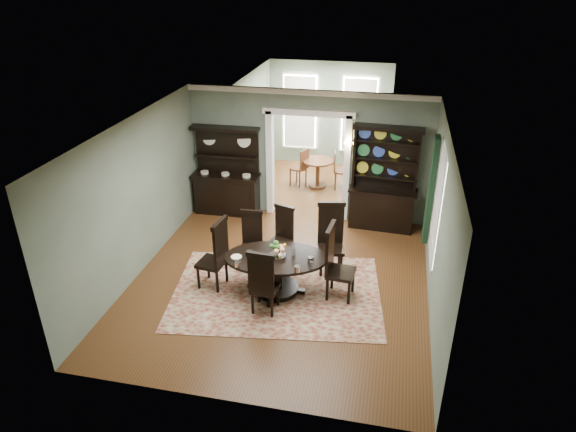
{
  "coord_description": "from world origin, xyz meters",
  "views": [
    {
      "loc": [
        1.86,
        -7.94,
        5.49
      ],
      "look_at": [
        0.04,
        0.6,
        1.12
      ],
      "focal_mm": 32.0,
      "sensor_mm": 36.0,
      "label": 1
    }
  ],
  "objects_px": {
    "welsh_dresser": "(383,192)",
    "dining_table": "(276,267)",
    "parlor_table": "(318,170)",
    "sideboard": "(227,183)"
  },
  "relations": [
    {
      "from": "welsh_dresser",
      "to": "parlor_table",
      "type": "bearing_deg",
      "value": 136.19
    },
    {
      "from": "dining_table",
      "to": "welsh_dresser",
      "type": "distance_m",
      "value": 3.5
    },
    {
      "from": "welsh_dresser",
      "to": "dining_table",
      "type": "bearing_deg",
      "value": -116.37
    },
    {
      "from": "sideboard",
      "to": "welsh_dresser",
      "type": "relative_size",
      "value": 0.89
    },
    {
      "from": "sideboard",
      "to": "parlor_table",
      "type": "relative_size",
      "value": 2.54
    },
    {
      "from": "dining_table",
      "to": "parlor_table",
      "type": "bearing_deg",
      "value": 80.86
    },
    {
      "from": "dining_table",
      "to": "welsh_dresser",
      "type": "relative_size",
      "value": 0.86
    },
    {
      "from": "dining_table",
      "to": "sideboard",
      "type": "height_order",
      "value": "sideboard"
    },
    {
      "from": "welsh_dresser",
      "to": "parlor_table",
      "type": "relative_size",
      "value": 2.85
    },
    {
      "from": "dining_table",
      "to": "welsh_dresser",
      "type": "height_order",
      "value": "welsh_dresser"
    }
  ]
}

